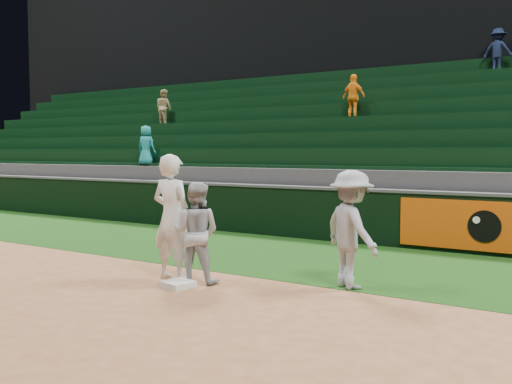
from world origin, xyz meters
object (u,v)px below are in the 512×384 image
first_base (178,284)px  base_coach (351,229)px  baserunner (196,233)px  first_baseman (172,217)px

first_base → base_coach: (2.24, 1.39, 0.85)m
first_base → baserunner: bearing=84.2°
first_base → baserunner: 0.85m
baserunner → base_coach: base_coach is taller
first_baseman → base_coach: bearing=-160.3°
first_baseman → baserunner: size_ratio=1.27×
first_base → baserunner: size_ratio=0.26×
first_base → first_baseman: size_ratio=0.21×
first_baseman → base_coach: size_ratio=1.14×
first_baseman → baserunner: 0.52m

